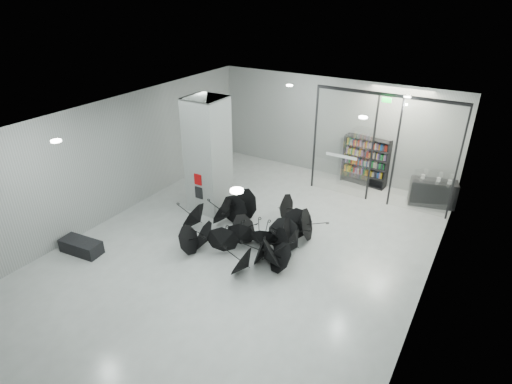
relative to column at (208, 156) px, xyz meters
The scene contains 10 objects.
room 3.31m from the column, 38.66° to the right, with size 14.00×14.02×4.01m.
column is the anchor object (origin of this frame).
fire_cabinet 0.90m from the column, 90.00° to the right, with size 0.28×0.04×0.38m, color #A50A07.
info_panel 1.31m from the column, 90.00° to the right, with size 0.30×0.03×0.42m, color black.
exit_sign 6.18m from the column, 33.96° to the left, with size 0.30×0.06×0.15m, color #0CE533.
glass_partition 6.02m from the column, 35.58° to the left, with size 5.06×0.08×4.00m.
bench 4.90m from the column, 111.12° to the right, with size 1.27×0.54×0.41m, color black.
bookshelf 6.34m from the column, 49.35° to the left, with size 1.77×0.35×1.94m, color black, non-canonical shape.
shop_counter 8.15m from the column, 32.45° to the left, with size 1.58×0.63×0.95m, color black.
umbrella_cluster 3.30m from the column, 24.69° to the right, with size 4.58×4.20×1.29m.
Camera 1 is at (5.64, -8.42, 7.23)m, focal length 29.12 mm.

